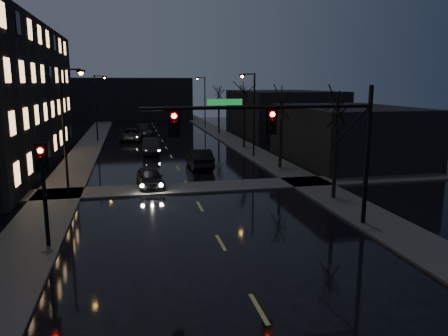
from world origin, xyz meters
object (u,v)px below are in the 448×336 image
oncoming_car_b (151,146)px  oncoming_car_c (132,135)px  oncoming_car_d (144,131)px  oncoming_car_a (150,178)px  lead_car (199,158)px

oncoming_car_b → oncoming_car_c: 11.05m
oncoming_car_d → oncoming_car_a: bearing=-91.9°
oncoming_car_c → oncoming_car_d: (1.63, 3.87, 0.05)m
oncoming_car_d → lead_car: bearing=-81.4°
oncoming_car_a → oncoming_car_d: bearing=84.6°
oncoming_car_b → oncoming_car_a: bearing=-90.1°
oncoming_car_b → oncoming_car_c: oncoming_car_b is taller
lead_car → oncoming_car_d: bearing=-81.3°
oncoming_car_b → oncoming_car_d: 14.77m
lead_car → oncoming_car_b: bearing=-67.6°
lead_car → oncoming_car_a: bearing=54.2°
oncoming_car_d → oncoming_car_b: bearing=-89.8°
oncoming_car_b → oncoming_car_c: size_ratio=0.89×
oncoming_car_a → oncoming_car_c: bearing=88.1°
oncoming_car_b → lead_car: bearing=-63.7°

